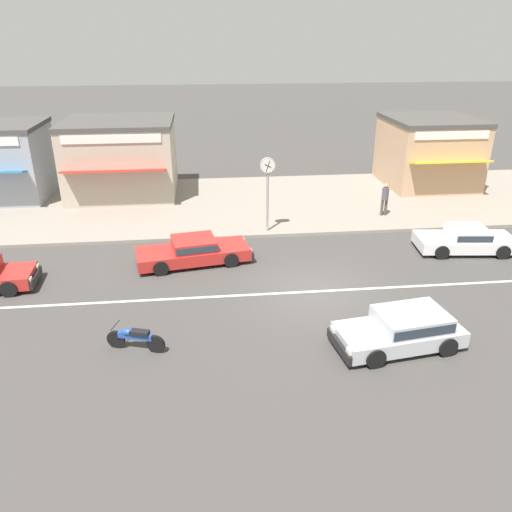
# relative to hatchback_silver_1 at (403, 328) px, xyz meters

# --- Properties ---
(ground_plane) EXTENTS (160.00, 160.00, 0.00)m
(ground_plane) POSITION_rel_hatchback_silver_1_xyz_m (-1.86, 3.65, -0.59)
(ground_plane) COLOR #423F3D
(lane_centre_stripe) EXTENTS (50.40, 0.14, 0.01)m
(lane_centre_stripe) POSITION_rel_hatchback_silver_1_xyz_m (-1.86, 3.65, -0.59)
(lane_centre_stripe) COLOR silver
(lane_centre_stripe) RESTS_ON ground
(kerb_strip) EXTENTS (68.00, 10.00, 0.15)m
(kerb_strip) POSITION_rel_hatchback_silver_1_xyz_m (-1.86, 14.03, -0.51)
(kerb_strip) COLOR gray
(kerb_strip) RESTS_ON ground
(hatchback_silver_1) EXTENTS (4.00, 2.19, 1.10)m
(hatchback_silver_1) POSITION_rel_hatchback_silver_1_xyz_m (0.00, 0.00, 0.00)
(hatchback_silver_1) COLOR #B7BABF
(hatchback_silver_1) RESTS_ON ground
(sedan_white_2) EXTENTS (4.38, 2.19, 1.06)m
(sedan_white_2) POSITION_rel_hatchback_silver_1_xyz_m (5.41, 6.60, -0.06)
(sedan_white_2) COLOR white
(sedan_white_2) RESTS_ON ground
(sedan_red_4) EXTENTS (4.86, 2.43, 1.06)m
(sedan_red_4) POSITION_rel_hatchback_silver_1_xyz_m (-6.25, 6.66, -0.05)
(sedan_red_4) COLOR red
(sedan_red_4) RESTS_ON ground
(motorcycle_0) EXTENTS (1.76, 0.77, 0.80)m
(motorcycle_0) POSITION_rel_hatchback_silver_1_xyz_m (-7.97, 0.64, -0.17)
(motorcycle_0) COLOR black
(motorcycle_0) RESTS_ON ground
(street_clock) EXTENTS (0.71, 0.22, 3.46)m
(street_clock) POSITION_rel_hatchback_silver_1_xyz_m (-2.86, 9.55, 2.18)
(street_clock) COLOR #9E9EA3
(street_clock) RESTS_ON kerb_strip
(pedestrian_near_clock) EXTENTS (0.34, 0.34, 1.66)m
(pedestrian_near_clock) POSITION_rel_hatchback_silver_1_xyz_m (3.31, 11.06, 0.53)
(pedestrian_near_clock) COLOR #4C4238
(pedestrian_near_clock) RESTS_ON kerb_strip
(shopfront_corner_warung) EXTENTS (5.96, 6.10, 4.15)m
(shopfront_corner_warung) POSITION_rel_hatchback_silver_1_xyz_m (-10.26, 16.43, 1.64)
(shopfront_corner_warung) COLOR #B2A893
(shopfront_corner_warung) RESTS_ON kerb_strip
(shopfront_mid_block) EXTENTS (5.00, 5.98, 3.98)m
(shopfront_mid_block) POSITION_rel_hatchback_silver_1_xyz_m (7.74, 16.32, 1.56)
(shopfront_mid_block) COLOR tan
(shopfront_mid_block) RESTS_ON kerb_strip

